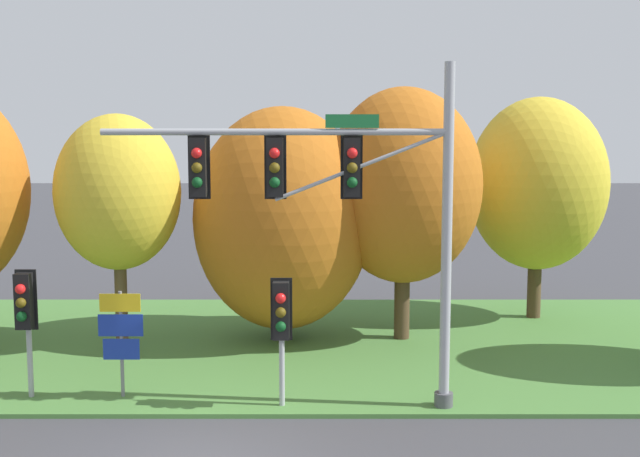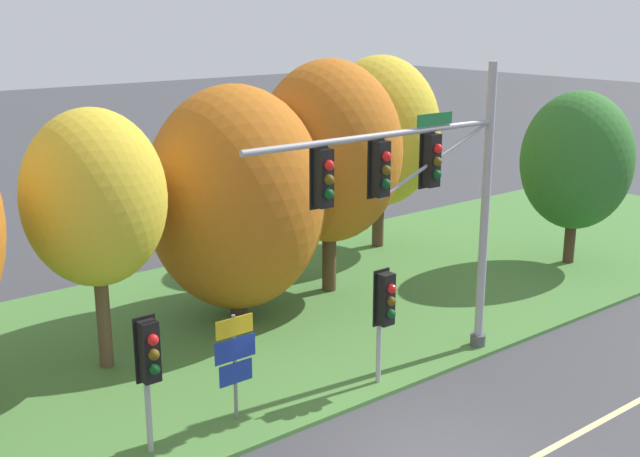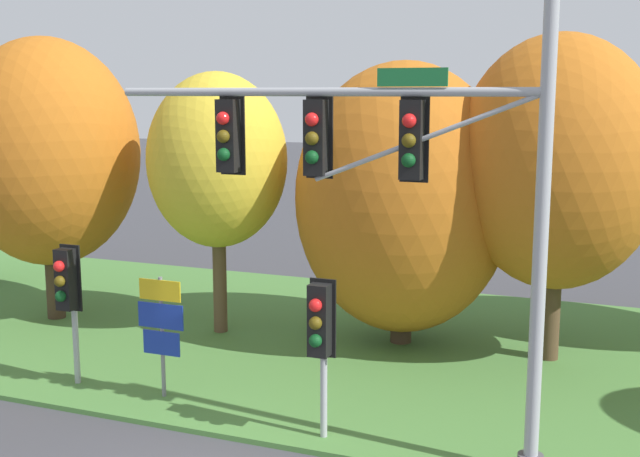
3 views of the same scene
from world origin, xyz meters
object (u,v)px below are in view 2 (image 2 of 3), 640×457
object	(u,v)px
route_sign_post	(235,355)
tree_mid_verge	(236,198)
pedestrian_signal_near_kerb	(149,359)
tree_furthest_back	(577,161)
pedestrian_signal_further_along	(385,305)
tree_behind_signpost	(94,199)
tree_right_far	(380,132)
traffic_signal_mast	(424,187)
tree_tall_centre	(329,152)

from	to	relation	value
route_sign_post	tree_mid_verge	bearing A→B (deg)	56.52
pedestrian_signal_near_kerb	tree_furthest_back	bearing A→B (deg)	7.68
pedestrian_signal_near_kerb	tree_furthest_back	world-z (taller)	tree_furthest_back
route_sign_post	tree_furthest_back	distance (m)	15.28
pedestrian_signal_near_kerb	pedestrian_signal_further_along	bearing A→B (deg)	-5.78
pedestrian_signal_near_kerb	tree_behind_signpost	world-z (taller)	tree_behind_signpost
pedestrian_signal_near_kerb	pedestrian_signal_further_along	xyz separation A→B (m)	(5.61, -0.57, -0.07)
tree_behind_signpost	tree_right_far	distance (m)	12.71
tree_behind_signpost	tree_mid_verge	bearing A→B (deg)	10.51
traffic_signal_mast	tree_tall_centre	world-z (taller)	traffic_signal_mast
tree_behind_signpost	tree_tall_centre	bearing A→B (deg)	6.35
traffic_signal_mast	tree_right_far	world-z (taller)	traffic_signal_mast
pedestrian_signal_near_kerb	tree_mid_verge	xyz separation A→B (m)	(5.37, 5.23, 1.38)
pedestrian_signal_further_along	tree_furthest_back	distance (m)	11.87
pedestrian_signal_further_along	tree_tall_centre	size ratio (longest dim) A/B	0.39
traffic_signal_mast	tree_mid_verge	world-z (taller)	traffic_signal_mast
tree_furthest_back	route_sign_post	bearing A→B (deg)	-171.94
pedestrian_signal_near_kerb	tree_mid_verge	world-z (taller)	tree_mid_verge
pedestrian_signal_near_kerb	tree_furthest_back	xyz separation A→B (m)	(17.02, 2.30, 1.50)
traffic_signal_mast	tree_mid_verge	distance (m)	5.98
pedestrian_signal_further_along	route_sign_post	xyz separation A→B (m)	(-3.57, 0.74, -0.50)
traffic_signal_mast	tree_furthest_back	xyz separation A→B (m)	(10.16, 2.76, -0.97)
pedestrian_signal_further_along	tree_mid_verge	bearing A→B (deg)	92.29
tree_mid_verge	traffic_signal_mast	bearing A→B (deg)	-75.38
tree_furthest_back	tree_tall_centre	bearing A→B (deg)	160.17
tree_behind_signpost	tree_furthest_back	xyz separation A→B (m)	(16.03, -2.12, -0.66)
route_sign_post	pedestrian_signal_near_kerb	bearing A→B (deg)	-175.11
pedestrian_signal_near_kerb	tree_mid_verge	distance (m)	7.62
tree_behind_signpost	tree_right_far	world-z (taller)	tree_right_far
tree_behind_signpost	tree_mid_verge	xyz separation A→B (m)	(4.39, 0.81, -0.79)
tree_tall_centre	tree_furthest_back	distance (m)	8.82
pedestrian_signal_further_along	route_sign_post	size ratio (longest dim) A/B	1.17
pedestrian_signal_near_kerb	tree_mid_verge	size ratio (longest dim) A/B	0.44
pedestrian_signal_further_along	tree_behind_signpost	size ratio (longest dim) A/B	0.44
pedestrian_signal_further_along	tree_right_far	size ratio (longest dim) A/B	0.40
pedestrian_signal_near_kerb	tree_behind_signpost	distance (m)	5.02
route_sign_post	tree_mid_verge	world-z (taller)	tree_mid_verge
tree_mid_verge	tree_right_far	bearing A→B (deg)	18.76
pedestrian_signal_near_kerb	tree_right_far	size ratio (longest dim) A/B	0.41
pedestrian_signal_near_kerb	tree_tall_centre	distance (m)	10.48
tree_furthest_back	pedestrian_signal_near_kerb	bearing A→B (deg)	-172.32
pedestrian_signal_near_kerb	tree_furthest_back	size ratio (longest dim) A/B	0.49
pedestrian_signal_further_along	tree_furthest_back	xyz separation A→B (m)	(11.42, 2.86, 1.58)
tree_behind_signpost	pedestrian_signal_near_kerb	bearing A→B (deg)	-102.62
route_sign_post	tree_right_far	size ratio (longest dim) A/B	0.34
pedestrian_signal_near_kerb	tree_tall_centre	size ratio (longest dim) A/B	0.40
tree_behind_signpost	tree_right_far	bearing A→B (deg)	15.88
tree_tall_centre	tree_right_far	size ratio (longest dim) A/B	1.02
traffic_signal_mast	pedestrian_signal_near_kerb	size ratio (longest dim) A/B	2.57
tree_tall_centre	tree_furthest_back	world-z (taller)	tree_tall_centre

